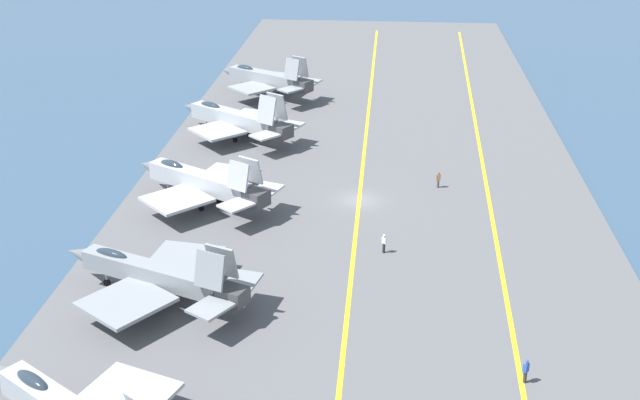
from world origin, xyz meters
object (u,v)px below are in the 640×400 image
(parked_jet_fourth, at_px, (236,119))
(crew_blue_vest, at_px, (526,370))
(parked_jet_fifth, at_px, (266,79))
(crew_brown_vest, at_px, (438,179))
(parked_jet_third, at_px, (202,182))
(crew_white_vest, at_px, (384,243))
(parked_jet_second, at_px, (156,275))

(parked_jet_fourth, bearing_deg, crew_blue_vest, -148.91)
(parked_jet_fourth, height_order, parked_jet_fifth, parked_jet_fourth)
(parked_jet_fifth, relative_size, crew_brown_vest, 8.71)
(crew_blue_vest, relative_size, crew_brown_vest, 1.01)
(parked_jet_third, relative_size, parked_jet_fifth, 1.05)
(crew_blue_vest, distance_m, crew_white_vest, 19.90)
(parked_jet_fifth, bearing_deg, crew_brown_vest, -143.55)
(parked_jet_third, distance_m, parked_jet_fifth, 36.43)
(parked_jet_second, height_order, crew_brown_vest, parked_jet_second)
(parked_jet_fifth, height_order, crew_brown_vest, parked_jet_fifth)
(parked_jet_fourth, distance_m, crew_blue_vest, 53.19)
(crew_brown_vest, bearing_deg, parked_jet_fifth, 36.45)
(crew_brown_vest, bearing_deg, crew_white_vest, 160.25)
(parked_jet_second, height_order, parked_jet_fourth, parked_jet_fourth)
(parked_jet_second, xyz_separation_m, crew_white_vest, (9.53, -17.21, -1.32))
(crew_blue_vest, bearing_deg, parked_jet_second, 73.37)
(parked_jet_third, xyz_separation_m, crew_white_vest, (-8.59, -17.74, -1.43))
(parked_jet_fourth, bearing_deg, parked_jet_second, -178.80)
(parked_jet_second, xyz_separation_m, parked_jet_fourth, (37.56, 0.79, 0.12))
(parked_jet_second, bearing_deg, crew_blue_vest, -106.63)
(crew_white_vest, bearing_deg, crew_blue_vest, -151.61)
(parked_jet_fifth, distance_m, crew_brown_vest, 37.50)
(parked_jet_fourth, distance_m, crew_brown_vest, 26.82)
(parked_jet_second, height_order, parked_jet_third, parked_jet_third)
(parked_jet_fourth, distance_m, crew_white_vest, 33.34)
(crew_blue_vest, distance_m, crew_brown_vest, 32.64)
(parked_jet_third, bearing_deg, parked_jet_second, -178.33)
(parked_jet_fourth, height_order, crew_brown_vest, parked_jet_fourth)
(parked_jet_fourth, bearing_deg, parked_jet_fifth, -3.64)
(crew_brown_vest, relative_size, crew_white_vest, 1.00)
(parked_jet_third, bearing_deg, parked_jet_fifth, -1.30)
(crew_brown_vest, height_order, crew_white_vest, crew_white_vest)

